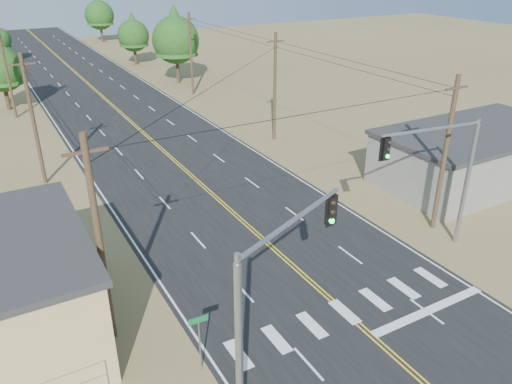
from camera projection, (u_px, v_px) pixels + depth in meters
road at (181, 166)px, 42.22m from camera, size 15.00×200.00×0.02m
building_right at (474, 156)px, 38.82m from camera, size 15.00×8.00×4.00m
utility_pole_left_near at (99, 242)px, 21.21m from camera, size 1.80×0.30×10.00m
utility_pole_left_mid at (33, 120)px, 36.93m from camera, size 1.80×0.30×10.00m
utility_pole_left_far at (7, 71)px, 52.65m from camera, size 1.80×0.30×10.00m
utility_pole_right_near at (445, 154)px, 30.55m from camera, size 1.80×0.30×10.00m
utility_pole_right_mid at (275, 87)px, 46.27m from camera, size 1.80×0.30×10.00m
utility_pole_right_far at (191, 53)px, 61.99m from camera, size 1.80×0.30×10.00m
signal_mast_left at (271, 298)px, 17.15m from camera, size 5.80×2.71×8.17m
signal_mast_right at (445, 166)px, 28.16m from camera, size 6.47×1.15×7.93m
street_sign at (199, 335)px, 20.64m from camera, size 0.85×0.07×2.85m
tree_left_near at (0, 64)px, 55.48m from camera, size 5.07×5.07×8.46m
tree_right_near at (175, 35)px, 67.03m from camera, size 6.32×6.32×10.53m
tree_right_mid at (133, 32)px, 79.36m from camera, size 4.95×4.95×8.25m
tree_right_far at (99, 12)px, 100.44m from camera, size 5.69×5.69×9.49m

